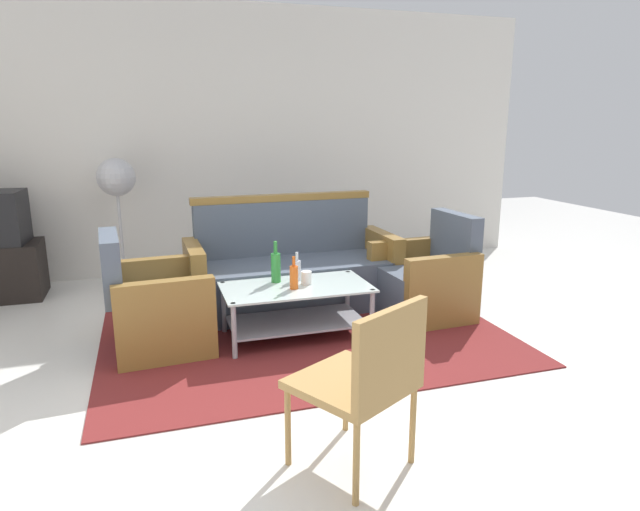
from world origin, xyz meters
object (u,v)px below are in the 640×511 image
bottle_clear (297,270)px  couch (292,272)px  bottle_green (276,267)px  coffee_table (296,303)px  armchair_left (156,310)px  pedestal_fan (117,185)px  cup (306,278)px  wicker_chair (367,375)px  bottle_orange (294,277)px  armchair_right (425,282)px

bottle_clear → couch: bearing=79.5°
bottle_green → coffee_table: bearing=-50.9°
armchair_left → bottle_green: 0.93m
pedestal_fan → bottle_green: bearing=-54.8°
couch → bottle_clear: 0.61m
coffee_table → pedestal_fan: (-1.28, 1.79, 0.74)m
bottle_clear → cup: bottle_clear is taller
couch → wicker_chair: size_ratio=2.16×
coffee_table → cup: 0.21m
coffee_table → cup: size_ratio=11.00×
armchair_left → pedestal_fan: pedestal_fan is taller
bottle_clear → pedestal_fan: pedestal_fan is taller
bottle_green → cup: (0.20, -0.13, -0.07)m
bottle_orange → cup: size_ratio=2.44×
bottle_orange → bottle_clear: (0.08, 0.20, -0.01)m
bottle_orange → wicker_chair: 1.63m
armchair_left → cup: armchair_left is taller
wicker_chair → couch: bearing=54.3°
couch → pedestal_fan: (-1.43, 1.09, 0.70)m
pedestal_fan → cup: bearing=-52.4°
couch → pedestal_fan: pedestal_fan is taller
bottle_green → couch: bearing=64.3°
bottle_green → cup: 0.25m
couch → wicker_chair: 2.43m
coffee_table → bottle_orange: size_ratio=4.51×
bottle_green → bottle_clear: bottle_green is taller
couch → cup: size_ratio=18.15×
armchair_right → wicker_chair: armchair_right is taller
bottle_clear → wicker_chair: wicker_chair is taller
bottle_clear → coffee_table: bearing=-109.0°
coffee_table → bottle_green: (-0.12, 0.14, 0.26)m
armchair_left → armchair_right: 2.18m
coffee_table → cup: (0.09, 0.02, 0.19)m
bottle_orange → bottle_clear: size_ratio=1.09×
cup → wicker_chair: size_ratio=0.12×
armchair_left → pedestal_fan: size_ratio=0.67×
armchair_left → bottle_green: size_ratio=2.68×
couch → coffee_table: 0.73m
bottle_orange → cup: bearing=35.5°
armchair_left → bottle_clear: armchair_left is taller
couch → bottle_orange: size_ratio=7.44×
cup → coffee_table: bearing=-168.5°
armchair_right → coffee_table: (-1.17, -0.17, -0.02)m
armchair_left → coffee_table: armchair_left is taller
armchair_left → pedestal_fan: 1.84m
armchair_right → bottle_green: armchair_right is taller
bottle_orange → wicker_chair: (-0.09, -1.63, -0.01)m
cup → wicker_chair: (-0.21, -1.71, 0.03)m
bottle_green → bottle_clear: (0.17, -0.01, -0.04)m
couch → wicker_chair: couch is taller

